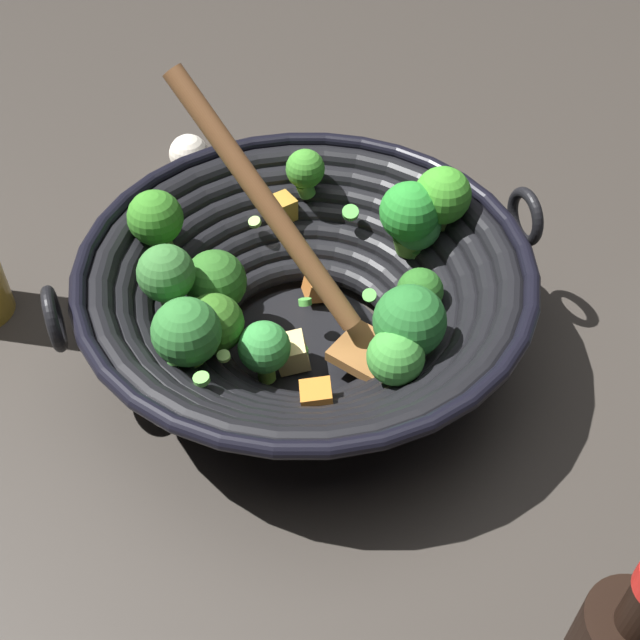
% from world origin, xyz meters
% --- Properties ---
extents(ground_plane, '(4.00, 4.00, 0.00)m').
position_xyz_m(ground_plane, '(0.00, 0.00, 0.00)').
color(ground_plane, '#332D28').
extents(wok, '(0.42, 0.39, 0.25)m').
position_xyz_m(wok, '(0.00, -0.00, 0.07)').
color(wok, black).
rests_on(wok, ground).
extents(garlic_bulb, '(0.05, 0.05, 0.05)m').
position_xyz_m(garlic_bulb, '(0.11, -0.29, 0.02)').
color(garlic_bulb, silver).
rests_on(garlic_bulb, ground).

